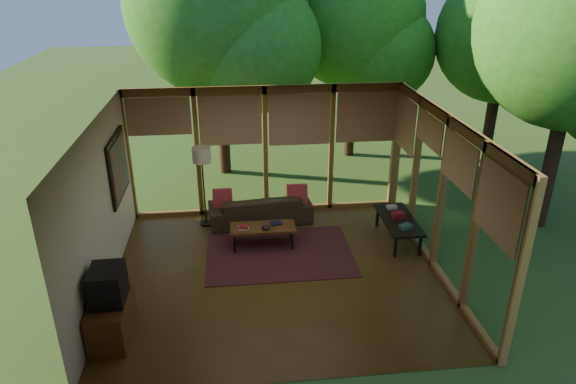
{
  "coord_description": "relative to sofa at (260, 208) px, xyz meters",
  "views": [
    {
      "loc": [
        -0.65,
        -7.44,
        4.85
      ],
      "look_at": [
        0.26,
        0.7,
        1.21
      ],
      "focal_mm": 32.0,
      "sensor_mm": 36.0,
      "label": 1
    }
  ],
  "objects": [
    {
      "name": "ct_book_lower",
      "position": [
        -0.37,
        -1.09,
        0.14
      ],
      "size": [
        0.2,
        0.15,
        0.03
      ],
      "primitive_type": "cube",
      "rotation": [
        0.0,
        0.0,
        0.05
      ],
      "color": "beige",
      "rests_on": "coffee_table"
    },
    {
      "name": "pillow_left",
      "position": [
        -0.75,
        -0.05,
        0.27
      ],
      "size": [
        0.39,
        0.21,
        0.41
      ],
      "primitive_type": "cube",
      "rotation": [
        -0.21,
        0.0,
        0.0
      ],
      "color": "maroon",
      "rests_on": "sofa"
    },
    {
      "name": "window_wall_back",
      "position": [
        0.16,
        0.5,
        1.05
      ],
      "size": [
        5.5,
        0.12,
        2.7
      ],
      "primitive_type": "cube",
      "color": "olive",
      "rests_on": "ground"
    },
    {
      "name": "ct_book_upper",
      "position": [
        -0.37,
        -1.09,
        0.17
      ],
      "size": [
        0.19,
        0.16,
        0.03
      ],
      "primitive_type": "cube",
      "rotation": [
        0.0,
        0.0,
        -0.24
      ],
      "color": "maroon",
      "rests_on": "coffee_table"
    },
    {
      "name": "console_book_b",
      "position": [
        2.56,
        -1.02,
        0.21
      ],
      "size": [
        0.24,
        0.19,
        0.1
      ],
      "primitive_type": "cube",
      "rotation": [
        0.0,
        0.0,
        0.1
      ],
      "color": "maroon",
      "rests_on": "side_console"
    },
    {
      "name": "ct_bowl",
      "position": [
        0.03,
        -1.14,
        0.16
      ],
      "size": [
        0.16,
        0.16,
        0.07
      ],
      "primitive_type": "ellipsoid",
      "color": "black",
      "rests_on": "coffee_table"
    },
    {
      "name": "ceiling",
      "position": [
        0.16,
        -2.0,
        2.4
      ],
      "size": [
        5.5,
        5.5,
        0.0
      ],
      "primitive_type": "plane",
      "rotation": [
        3.14,
        0.0,
        0.0
      ],
      "color": "white",
      "rests_on": "ground"
    },
    {
      "name": "console_book_a",
      "position": [
        2.56,
        -1.47,
        0.19
      ],
      "size": [
        0.25,
        0.22,
        0.08
      ],
      "primitive_type": "cube",
      "rotation": [
        0.0,
        0.0,
        0.4
      ],
      "color": "#325846",
      "rests_on": "side_console"
    },
    {
      "name": "media_cabinet",
      "position": [
        -2.31,
        -3.32,
        0.0
      ],
      "size": [
        0.5,
        1.0,
        0.6
      ],
      "primitive_type": "cube",
      "color": "brown",
      "rests_on": "floor"
    },
    {
      "name": "coffee_table",
      "position": [
        -0.02,
        -1.04,
        0.09
      ],
      "size": [
        1.2,
        0.5,
        0.43
      ],
      "color": "brown",
      "rests_on": "floor"
    },
    {
      "name": "wall_painting",
      "position": [
        -2.55,
        -0.6,
        1.25
      ],
      "size": [
        0.06,
        1.35,
        1.15
      ],
      "color": "black",
      "rests_on": "wall_left"
    },
    {
      "name": "floor",
      "position": [
        0.16,
        -2.0,
        -0.3
      ],
      "size": [
        5.5,
        5.5,
        0.0
      ],
      "primitive_type": "plane",
      "color": "#553B16",
      "rests_on": "ground"
    },
    {
      "name": "wall_left",
      "position": [
        -2.59,
        -2.0,
        1.05
      ],
      "size": [
        0.04,
        5.0,
        2.7
      ],
      "primitive_type": "cube",
      "color": "silver",
      "rests_on": "ground"
    },
    {
      "name": "side_console",
      "position": [
        2.56,
        -1.07,
        0.11
      ],
      "size": [
        0.6,
        1.4,
        0.46
      ],
      "color": "black",
      "rests_on": "floor"
    },
    {
      "name": "exterior_lawn",
      "position": [
        8.16,
        6.0,
        -0.31
      ],
      "size": [
        40.0,
        40.0,
        0.0
      ],
      "primitive_type": "plane",
      "color": "#375821",
      "rests_on": "ground"
    },
    {
      "name": "window_wall_right",
      "position": [
        2.91,
        -2.0,
        1.05
      ],
      "size": [
        0.12,
        5.0,
        2.7
      ],
      "primitive_type": "cube",
      "color": "olive",
      "rests_on": "ground"
    },
    {
      "name": "television",
      "position": [
        -2.29,
        -3.32,
        0.55
      ],
      "size": [
        0.45,
        0.55,
        0.5
      ],
      "primitive_type": "cube",
      "color": "black",
      "rests_on": "media_cabinet"
    },
    {
      "name": "console_book_c",
      "position": [
        2.56,
        -0.62,
        0.18
      ],
      "size": [
        0.2,
        0.15,
        0.05
      ],
      "primitive_type": "cube",
      "rotation": [
        0.0,
        0.0,
        0.06
      ],
      "color": "beige",
      "rests_on": "side_console"
    },
    {
      "name": "wall_front",
      "position": [
        0.16,
        -4.5,
        1.05
      ],
      "size": [
        5.5,
        0.04,
        2.7
      ],
      "primitive_type": "cube",
      "color": "silver",
      "rests_on": "ground"
    },
    {
      "name": "tree_far",
      "position": [
        6.1,
        2.65,
        3.01
      ],
      "size": [
        3.26,
        3.26,
        4.95
      ],
      "color": "#361F13",
      "rests_on": "ground"
    },
    {
      "name": "sofa",
      "position": [
        0.0,
        0.0,
        0.0
      ],
      "size": [
        2.13,
        1.03,
        0.6
      ],
      "primitive_type": "imported",
      "rotation": [
        0.0,
        0.0,
        3.25
      ],
      "color": "#352A1A",
      "rests_on": "floor"
    },
    {
      "name": "floor_lamp",
      "position": [
        -1.11,
        0.01,
        1.11
      ],
      "size": [
        0.36,
        0.36,
        1.65
      ],
      "color": "black",
      "rests_on": "floor"
    },
    {
      "name": "rug",
      "position": [
        0.26,
        -1.34,
        -0.29
      ],
      "size": [
        2.65,
        1.88,
        0.01
      ],
      "primitive_type": "cube",
      "color": "maroon",
      "rests_on": "floor"
    },
    {
      "name": "tree_ne",
      "position": [
        2.7,
        3.92,
        3.3
      ],
      "size": [
        3.55,
        3.55,
        5.39
      ],
      "color": "#361F13",
      "rests_on": "ground"
    },
    {
      "name": "ct_book_side",
      "position": [
        0.23,
        -0.96,
        0.14
      ],
      "size": [
        0.23,
        0.19,
        0.03
      ],
      "primitive_type": "cube",
      "rotation": [
        0.0,
        0.0,
        0.2
      ],
      "color": "black",
      "rests_on": "coffee_table"
    },
    {
      "name": "tree_nw",
      "position": [
        -0.71,
        2.96,
        3.72
      ],
      "size": [
        4.18,
        4.18,
        6.12
      ],
      "color": "#361F13",
      "rests_on": "ground"
    },
    {
      "name": "pillow_right",
      "position": [
        0.75,
        -0.05,
        0.29
      ],
      "size": [
        0.41,
        0.22,
        0.43
      ],
      "primitive_type": "cube",
      "rotation": [
        -0.21,
        0.0,
        0.0
      ],
      "color": "maroon",
      "rests_on": "sofa"
    }
  ]
}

